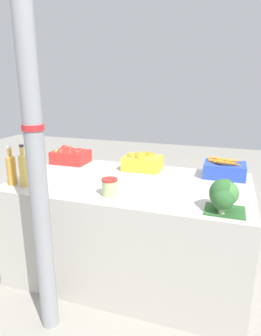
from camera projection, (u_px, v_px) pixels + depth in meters
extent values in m
plane|color=gray|center=(130.00, 270.00, 2.40)|extent=(10.00, 10.00, 0.00)
cube|color=#B7B2A8|center=(130.00, 228.00, 2.29)|extent=(1.70, 0.95, 0.75)
cylinder|color=gray|center=(35.00, 149.00, 1.56)|extent=(0.10, 0.10, 2.23)
cylinder|color=red|center=(33.00, 127.00, 1.53)|extent=(0.11, 0.11, 0.03)
cube|color=red|center=(71.00, 157.00, 2.67)|extent=(0.30, 0.23, 0.11)
sphere|color=red|center=(60.00, 153.00, 2.61)|extent=(0.07, 0.07, 0.07)
sphere|color=red|center=(65.00, 149.00, 2.74)|extent=(0.06, 0.06, 0.06)
sphere|color=red|center=(70.00, 154.00, 2.60)|extent=(0.06, 0.06, 0.06)
sphere|color=red|center=(60.00, 152.00, 2.65)|extent=(0.07, 0.07, 0.07)
sphere|color=red|center=(70.00, 150.00, 2.73)|extent=(0.07, 0.07, 0.07)
sphere|color=red|center=(80.00, 151.00, 2.65)|extent=(0.07, 0.07, 0.07)
sphere|color=#9EBC42|center=(58.00, 153.00, 2.62)|extent=(0.07, 0.07, 0.07)
sphere|color=red|center=(77.00, 153.00, 2.58)|extent=(0.06, 0.06, 0.06)
sphere|color=red|center=(62.00, 152.00, 2.65)|extent=(0.07, 0.07, 0.07)
sphere|color=red|center=(65.00, 148.00, 2.75)|extent=(0.07, 0.07, 0.07)
sphere|color=red|center=(61.00, 152.00, 2.61)|extent=(0.07, 0.07, 0.07)
cube|color=gold|center=(143.00, 163.00, 2.46)|extent=(0.30, 0.23, 0.11)
sphere|color=orange|center=(140.00, 159.00, 2.39)|extent=(0.07, 0.07, 0.07)
sphere|color=orange|center=(137.00, 157.00, 2.50)|extent=(0.08, 0.08, 0.08)
sphere|color=orange|center=(150.00, 157.00, 2.50)|extent=(0.09, 0.09, 0.09)
sphere|color=orange|center=(144.00, 155.00, 2.51)|extent=(0.07, 0.07, 0.07)
sphere|color=orange|center=(141.00, 156.00, 2.49)|extent=(0.07, 0.07, 0.07)
sphere|color=orange|center=(131.00, 157.00, 2.47)|extent=(0.08, 0.08, 0.08)
sphere|color=orange|center=(138.00, 158.00, 2.43)|extent=(0.08, 0.08, 0.08)
sphere|color=orange|center=(134.00, 158.00, 2.44)|extent=(0.08, 0.08, 0.08)
cube|color=#2847B7|center=(225.00, 170.00, 2.27)|extent=(0.30, 0.23, 0.11)
cone|color=orange|center=(228.00, 162.00, 2.23)|extent=(0.15, 0.04, 0.02)
cone|color=orange|center=(234.00, 161.00, 2.25)|extent=(0.14, 0.07, 0.03)
cone|color=orange|center=(219.00, 162.00, 2.26)|extent=(0.16, 0.08, 0.03)
cone|color=orange|center=(225.00, 163.00, 2.19)|extent=(0.16, 0.08, 0.03)
cone|color=orange|center=(219.00, 159.00, 2.32)|extent=(0.16, 0.02, 0.02)
cone|color=orange|center=(234.00, 164.00, 2.19)|extent=(0.12, 0.07, 0.03)
cone|color=orange|center=(230.00, 163.00, 2.24)|extent=(0.12, 0.03, 0.02)
cone|color=orange|center=(226.00, 160.00, 2.24)|extent=(0.15, 0.06, 0.03)
cone|color=orange|center=(229.00, 163.00, 2.16)|extent=(0.16, 0.07, 0.03)
cone|color=orange|center=(230.00, 160.00, 2.30)|extent=(0.15, 0.04, 0.02)
cube|color=#2D602D|center=(225.00, 211.00, 1.68)|extent=(0.22, 0.18, 0.01)
ellipsoid|color=#2D602D|center=(223.00, 199.00, 1.62)|extent=(0.12, 0.12, 0.12)
cylinder|color=#B2C693|center=(222.00, 211.00, 1.64)|extent=(0.03, 0.03, 0.02)
ellipsoid|color=#2D602D|center=(225.00, 193.00, 1.68)|extent=(0.13, 0.13, 0.17)
cylinder|color=#B2C693|center=(223.00, 206.00, 1.70)|extent=(0.03, 0.03, 0.02)
ellipsoid|color=#2D602D|center=(222.00, 195.00, 1.66)|extent=(0.11, 0.11, 0.16)
cylinder|color=#B2C693|center=(221.00, 207.00, 1.68)|extent=(0.03, 0.03, 0.02)
ellipsoid|color=#427F3D|center=(225.00, 193.00, 1.66)|extent=(0.15, 0.15, 0.14)
cylinder|color=#B2C693|center=(224.00, 207.00, 1.68)|extent=(0.03, 0.03, 0.02)
ellipsoid|color=#2D602D|center=(221.00, 193.00, 1.65)|extent=(0.13, 0.13, 0.16)
cylinder|color=#B2C693|center=(220.00, 208.00, 1.68)|extent=(0.03, 0.03, 0.02)
cylinder|color=gold|center=(12.00, 171.00, 2.10)|extent=(0.06, 0.06, 0.19)
cone|color=gold|center=(10.00, 156.00, 2.07)|extent=(0.06, 0.06, 0.02)
cylinder|color=gold|center=(9.00, 151.00, 2.06)|extent=(0.03, 0.03, 0.05)
cylinder|color=silver|center=(9.00, 147.00, 2.05)|extent=(0.03, 0.03, 0.01)
cylinder|color=gold|center=(24.00, 171.00, 2.06)|extent=(0.06, 0.06, 0.21)
cone|color=gold|center=(22.00, 155.00, 2.03)|extent=(0.06, 0.06, 0.02)
cylinder|color=gold|center=(22.00, 150.00, 2.02)|extent=(0.03, 0.03, 0.04)
cylinder|color=#2D2D33|center=(21.00, 146.00, 2.01)|extent=(0.03, 0.03, 0.01)
cylinder|color=#B2C684|center=(110.00, 188.00, 1.90)|extent=(0.10, 0.10, 0.10)
cylinder|color=red|center=(110.00, 180.00, 1.89)|extent=(0.10, 0.10, 0.01)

